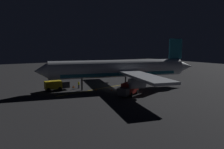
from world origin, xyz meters
TOP-DOWN VIEW (x-y plane):
  - ground_plane at (0.00, 0.00)m, footprint 180.00×180.00m
  - apron_guide_stripe at (1.93, 4.00)m, footprint 5.05×23.72m
  - airliner at (-0.16, -0.60)m, footprint 38.30×39.91m
  - baggage_truck at (5.45, 13.93)m, footprint 2.47×5.58m
  - catering_truck at (-7.45, 2.48)m, footprint 4.68×6.37m
  - ground_crew_worker at (4.89, 8.49)m, footprint 0.40×0.40m
  - traffic_cone_near_left at (0.42, 6.07)m, footprint 0.50×0.50m
  - traffic_cone_near_right at (-1.58, 3.03)m, footprint 0.50×0.50m
  - traffic_cone_under_wing at (6.64, 9.26)m, footprint 0.50×0.50m
  - traffic_cone_far at (6.01, 9.27)m, footprint 0.50×0.50m

SIDE VIEW (x-z plane):
  - ground_plane at x=0.00m, z-range -0.20..0.00m
  - apron_guide_stripe at x=1.93m, z-range 0.00..0.01m
  - traffic_cone_near_left at x=0.42m, z-range -0.03..0.52m
  - traffic_cone_near_right at x=-1.58m, z-range -0.03..0.52m
  - traffic_cone_under_wing at x=6.64m, z-range -0.03..0.52m
  - traffic_cone_far at x=6.01m, z-range -0.03..0.52m
  - ground_crew_worker at x=4.89m, z-range 0.02..1.76m
  - baggage_truck at x=5.45m, z-range 0.05..2.29m
  - catering_truck at x=-7.45m, z-range 0.02..2.63m
  - airliner at x=-0.16m, z-range -1.41..10.69m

